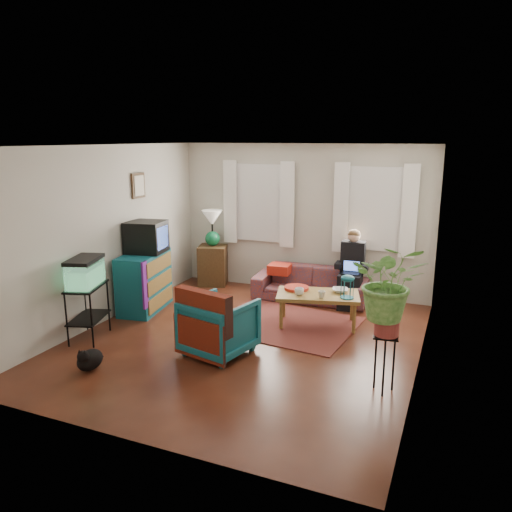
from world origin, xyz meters
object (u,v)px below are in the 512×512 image
at_px(side_table, 213,265).
at_px(aquarium_stand, 88,312).
at_px(coffee_table, 317,309).
at_px(armchair, 219,323).
at_px(sofa, 310,279).
at_px(dresser, 144,282).
at_px(plant_stand, 384,363).

xyz_separation_m(side_table, aquarium_stand, (-0.35, -2.99, 0.01)).
bearing_deg(coffee_table, side_table, 136.21).
bearing_deg(armchair, sofa, -87.15).
distance_m(dresser, aquarium_stand, 1.30).
bearing_deg(side_table, aquarium_stand, -96.67).
distance_m(dresser, armchair, 2.12).
xyz_separation_m(dresser, plant_stand, (3.94, -1.24, -0.13)).
bearing_deg(dresser, coffee_table, -1.60).
distance_m(side_table, armchair, 3.12).
bearing_deg(armchair, side_table, -48.11).
relative_size(armchair, coffee_table, 0.68).
distance_m(side_table, dresser, 1.74).
xyz_separation_m(aquarium_stand, armchair, (1.86, 0.27, 0.02)).
distance_m(sofa, armchair, 2.57).
bearing_deg(side_table, coffee_table, -28.51).
distance_m(sofa, coffee_table, 1.19).
height_order(sofa, dresser, dresser).
height_order(dresser, plant_stand, dresser).
distance_m(aquarium_stand, armchair, 1.88).
bearing_deg(plant_stand, aquarium_stand, -179.15).
bearing_deg(plant_stand, coffee_table, 126.44).
relative_size(sofa, aquarium_stand, 2.51).
height_order(side_table, armchair, armchair).
xyz_separation_m(sofa, side_table, (-1.96, 0.20, -0.00)).
distance_m(aquarium_stand, plant_stand, 3.95).
distance_m(sofa, plant_stand, 3.19).
distance_m(dresser, coffee_table, 2.78).
bearing_deg(sofa, dresser, -150.48).
xyz_separation_m(sofa, dresser, (-2.30, -1.50, 0.09)).
height_order(armchair, plant_stand, armchair).
xyz_separation_m(dresser, coffee_table, (2.74, 0.40, -0.22)).
height_order(dresser, aquarium_stand, dresser).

